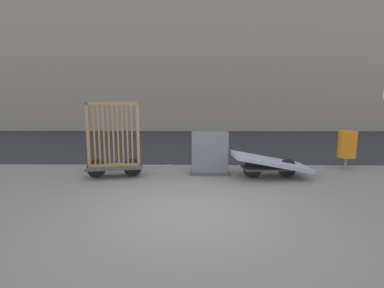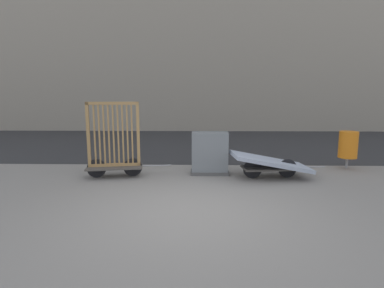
{
  "view_description": "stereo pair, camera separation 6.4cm",
  "coord_description": "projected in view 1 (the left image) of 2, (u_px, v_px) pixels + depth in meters",
  "views": [
    {
      "loc": [
        0.1,
        -4.82,
        1.91
      ],
      "look_at": [
        0.0,
        2.17,
        0.81
      ],
      "focal_mm": 28.0,
      "sensor_mm": 36.0,
      "label": 1
    },
    {
      "loc": [
        0.17,
        -4.81,
        1.91
      ],
      "look_at": [
        0.0,
        2.17,
        0.81
      ],
      "focal_mm": 28.0,
      "sensor_mm": 36.0,
      "label": 2
    }
  ],
  "objects": [
    {
      "name": "ground_plane",
      "position": [
        190.0,
        211.0,
        5.05
      ],
      "size": [
        60.0,
        60.0,
        0.0
      ],
      "primitive_type": "plane",
      "color": "gray"
    },
    {
      "name": "building_facade",
      "position": [
        195.0,
        2.0,
        17.77
      ],
      "size": [
        48.0,
        4.0,
        14.98
      ],
      "color": "#9E9384",
      "rests_on": "ground_plane"
    },
    {
      "name": "bike_cart_with_mattress",
      "position": [
        270.0,
        163.0,
        7.11
      ],
      "size": [
        2.3,
        1.1,
        0.62
      ],
      "rotation": [
        0.0,
        0.0,
        0.1
      ],
      "color": "#4C4742",
      "rests_on": "ground_plane"
    },
    {
      "name": "bike_cart_with_bedframe",
      "position": [
        114.0,
        150.0,
        7.12
      ],
      "size": [
        2.03,
        0.79,
        1.8
      ],
      "rotation": [
        0.0,
        0.0,
        0.18
      ],
      "color": "#4C4742",
      "rests_on": "ground_plane"
    },
    {
      "name": "trash_bin",
      "position": [
        347.0,
        144.0,
        8.0
      ],
      "size": [
        0.47,
        0.47,
        1.01
      ],
      "color": "gray",
      "rests_on": "ground_plane"
    },
    {
      "name": "utility_cabinet",
      "position": [
        210.0,
        155.0,
        7.45
      ],
      "size": [
        0.95,
        0.46,
        1.06
      ],
      "color": "#4C4C4C",
      "rests_on": "ground_plane"
    },
    {
      "name": "road_strip",
      "position": [
        194.0,
        142.0,
        12.73
      ],
      "size": [
        56.0,
        8.55,
        0.01
      ],
      "color": "#2D2D30",
      "rests_on": "ground_plane"
    }
  ]
}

